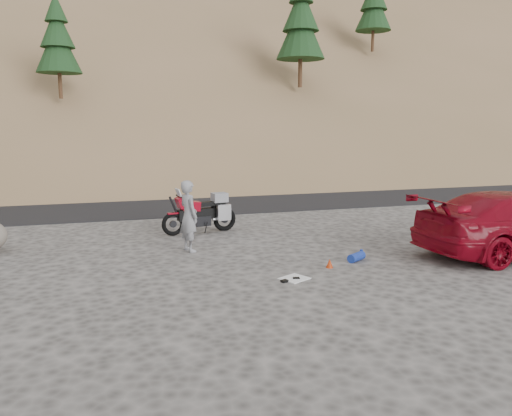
# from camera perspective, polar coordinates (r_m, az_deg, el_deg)

# --- Properties ---
(ground) EXTENTS (140.00, 140.00, 0.00)m
(ground) POSITION_cam_1_polar(r_m,az_deg,el_deg) (11.24, -4.65, -5.96)
(ground) COLOR #423F3D
(ground) RESTS_ON ground
(road) EXTENTS (120.00, 7.00, 0.05)m
(road) POSITION_cam_1_polar(r_m,az_deg,el_deg) (19.95, -10.20, 0.65)
(road) COLOR black
(road) RESTS_ON ground
(hillside) EXTENTS (120.00, 73.00, 46.72)m
(hillside) POSITION_cam_1_polar(r_m,az_deg,el_deg) (52.16, -15.06, 17.96)
(hillside) COLOR brown
(hillside) RESTS_ON ground
(motorcycle) EXTENTS (2.19, 0.87, 1.31)m
(motorcycle) POSITION_cam_1_polar(r_m,az_deg,el_deg) (14.02, -6.07, -0.57)
(motorcycle) COLOR black
(motorcycle) RESTS_ON ground
(man) EXTENTS (0.58, 0.72, 1.71)m
(man) POSITION_cam_1_polar(r_m,az_deg,el_deg) (12.11, -7.61, -4.89)
(man) COLOR gray
(man) RESTS_ON ground
(gear_white_cloth) EXTENTS (0.65, 0.63, 0.02)m
(gear_white_cloth) POSITION_cam_1_polar(r_m,az_deg,el_deg) (9.90, 4.41, -8.03)
(gear_white_cloth) COLOR white
(gear_white_cloth) RESTS_ON ground
(gear_blue_mat) EXTENTS (0.51, 0.41, 0.19)m
(gear_blue_mat) POSITION_cam_1_polar(r_m,az_deg,el_deg) (11.32, 11.40, -5.50)
(gear_blue_mat) COLOR navy
(gear_blue_mat) RESTS_ON ground
(gear_bottle) EXTENTS (0.08, 0.08, 0.19)m
(gear_bottle) POSITION_cam_1_polar(r_m,az_deg,el_deg) (11.63, 11.94, -5.13)
(gear_bottle) COLOR navy
(gear_bottle) RESTS_ON ground
(gear_funnel) EXTENTS (0.16, 0.16, 0.19)m
(gear_funnel) POSITION_cam_1_polar(r_m,az_deg,el_deg) (10.71, 8.40, -6.27)
(gear_funnel) COLOR #AC2F0B
(gear_funnel) RESTS_ON ground
(gear_glove_a) EXTENTS (0.14, 0.12, 0.04)m
(gear_glove_a) POSITION_cam_1_polar(r_m,az_deg,el_deg) (9.88, 4.63, -8.02)
(gear_glove_a) COLOR black
(gear_glove_a) RESTS_ON ground
(gear_glove_b) EXTENTS (0.16, 0.14, 0.04)m
(gear_glove_b) POSITION_cam_1_polar(r_m,az_deg,el_deg) (9.68, 3.28, -8.34)
(gear_glove_b) COLOR black
(gear_glove_b) RESTS_ON ground
(gear_blue_cloth) EXTENTS (0.37, 0.33, 0.01)m
(gear_blue_cloth) POSITION_cam_1_polar(r_m,az_deg,el_deg) (9.94, 3.98, -7.96)
(gear_blue_cloth) COLOR #7EABC3
(gear_blue_cloth) RESTS_ON ground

